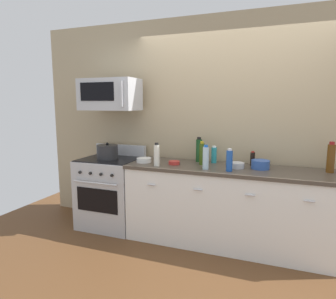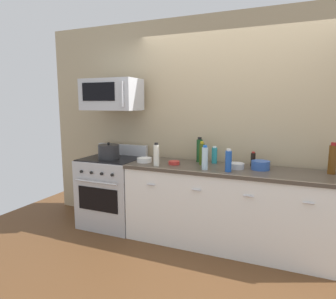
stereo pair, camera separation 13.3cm
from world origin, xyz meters
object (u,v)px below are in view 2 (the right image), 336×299
bottle_olive_oil (202,154)px  bowl_white_ceramic (144,160)px  bottle_water_clear (205,158)px  bowl_steel_prep (237,166)px  bottle_soy_sauce_dark (253,159)px  bowl_red_small (174,163)px  bottle_soda_blue (228,161)px  bottle_vinegar_white (156,155)px  bottle_dish_soap (214,155)px  bowl_blue_mixing (260,165)px  bottle_wine_green (199,150)px  stockpot (109,152)px  range_oven (112,191)px  microwave (111,95)px  bottle_wine_amber (332,159)px

bottle_olive_oil → bowl_white_ceramic: size_ratio=1.52×
bottle_water_clear → bowl_steel_prep: (0.31, 0.18, -0.10)m
bottle_soy_sauce_dark → bowl_red_small: 0.92m
bottle_soda_blue → bottle_olive_oil: size_ratio=0.89×
bottle_water_clear → bowl_white_ceramic: (-0.80, 0.11, -0.10)m
bottle_vinegar_white → bottle_soy_sauce_dark: 1.12m
bottle_dish_soap → bottle_soda_blue: size_ratio=0.85×
bowl_white_ceramic → bowl_blue_mixing: size_ratio=0.91×
bottle_wine_green → stockpot: 1.18m
range_oven → bowl_red_small: range_oven is taller
range_oven → bottle_water_clear: size_ratio=3.95×
bottle_soy_sauce_dark → bottle_soda_blue: bearing=-118.6°
bottle_olive_oil → bottle_soy_sauce_dark: bottle_olive_oil is taller
bowl_red_small → bowl_white_ceramic: size_ratio=0.73×
bottle_dish_soap → bowl_steel_prep: size_ratio=1.25×
microwave → bottle_water_clear: size_ratio=2.75×
bottle_soda_blue → stockpot: 1.59m
bottle_wine_green → bowl_blue_mixing: bottle_wine_green is taller
bottle_wine_green → bowl_red_small: bottle_wine_green is taller
microwave → bottle_soda_blue: bearing=-8.1°
bowl_blue_mixing → bottle_soda_blue: bearing=-141.8°
bowl_red_small → stockpot: bearing=-179.9°
bowl_steel_prep → bottle_vinegar_white: bearing=-166.7°
microwave → bottle_wine_green: 1.35m
bottle_water_clear → bottle_wine_amber: bearing=13.6°
bottle_olive_oil → bottle_soy_sauce_dark: bearing=15.0°
microwave → bowl_white_ceramic: 0.96m
bowl_red_small → bowl_white_ceramic: 0.39m
bowl_red_small → bowl_blue_mixing: bearing=6.4°
bottle_wine_green → stockpot: size_ratio=1.13×
bottle_soy_sauce_dark → bowl_red_small: bottle_soy_sauce_dark is taller
range_oven → bowl_white_ceramic: range_oven is taller
range_oven → bottle_dish_soap: size_ratio=5.10×
bottle_dish_soap → bottle_soy_sauce_dark: bottle_dish_soap is taller
microwave → bowl_blue_mixing: size_ratio=3.72×
range_oven → stockpot: (0.00, -0.05, 0.55)m
bowl_red_small → bowl_steel_prep: bearing=4.6°
bowl_white_ceramic → bottle_olive_oil: bearing=8.8°
bottle_soda_blue → bottle_water_clear: bearing=178.4°
bottle_vinegar_white → bottle_dish_soap: (0.58, 0.41, -0.03)m
bowl_blue_mixing → bowl_steel_prep: bearing=-168.4°
bottle_dish_soap → bottle_olive_oil: size_ratio=0.75×
range_oven → bottle_wine_amber: 2.66m
bottle_water_clear → bowl_white_ceramic: bottle_water_clear is taller
bowl_white_ceramic → bottle_soda_blue: bearing=-6.4°
bottle_dish_soap → stockpot: (-1.34, -0.26, -0.00)m
microwave → bowl_steel_prep: 1.83m
bottle_soda_blue → bowl_white_ceramic: size_ratio=1.34×
bottle_vinegar_white → bottle_soda_blue: size_ratio=1.10×
bottle_wine_green → bottle_water_clear: size_ratio=1.14×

